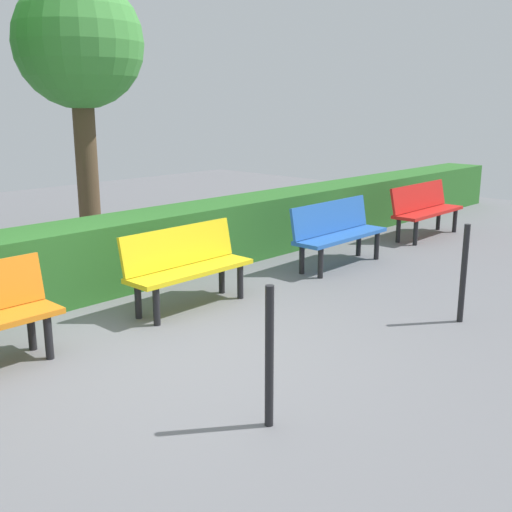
% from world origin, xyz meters
% --- Properties ---
extents(ground_plane, '(21.79, 21.79, 0.00)m').
position_xyz_m(ground_plane, '(0.00, 0.00, 0.00)').
color(ground_plane, slate).
extents(bench_red, '(1.66, 0.49, 0.86)m').
position_xyz_m(bench_red, '(-6.04, -0.84, 0.48)').
color(bench_red, red).
rests_on(bench_red, ground_plane).
extents(bench_blue, '(1.61, 0.48, 0.86)m').
position_xyz_m(bench_blue, '(-3.55, -0.77, 0.48)').
color(bench_blue, blue).
rests_on(bench_blue, ground_plane).
extents(bench_yellow, '(1.49, 0.48, 0.86)m').
position_xyz_m(bench_yellow, '(-1.03, -0.89, 0.48)').
color(bench_yellow, yellow).
rests_on(bench_yellow, ground_plane).
extents(hedge_row, '(17.79, 0.78, 0.83)m').
position_xyz_m(hedge_row, '(-1.09, -2.05, 0.41)').
color(hedge_row, '#2D6B28').
rests_on(hedge_row, ground_plane).
extents(tree_near, '(1.83, 1.83, 3.88)m').
position_xyz_m(tree_near, '(-1.82, -4.07, 2.89)').
color(tree_near, brown).
rests_on(tree_near, ground_plane).
extents(railing_post_mid, '(0.06, 0.06, 1.00)m').
position_xyz_m(railing_post_mid, '(-2.62, 1.47, 0.50)').
color(railing_post_mid, black).
rests_on(railing_post_mid, ground_plane).
extents(railing_post_far, '(0.06, 0.06, 1.00)m').
position_xyz_m(railing_post_far, '(0.23, 1.47, 0.50)').
color(railing_post_far, black).
rests_on(railing_post_far, ground_plane).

